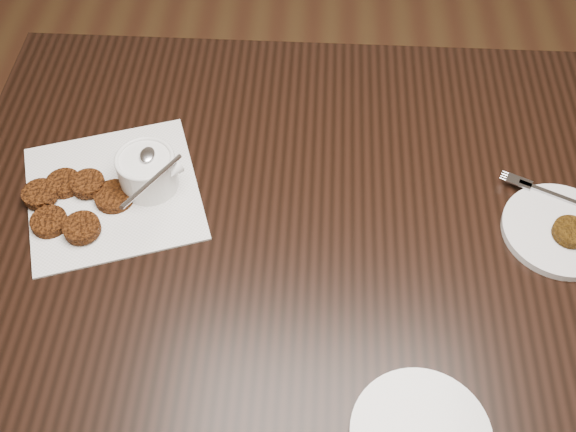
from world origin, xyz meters
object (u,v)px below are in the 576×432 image
(sauce_ramekin, at_px, (144,158))
(plate_with_patty, at_px, (562,228))
(napkin, at_px, (113,192))
(table, at_px, (348,322))

(sauce_ramekin, distance_m, plate_with_patty, 0.71)
(sauce_ramekin, height_order, plate_with_patty, sauce_ramekin)
(napkin, xyz_separation_m, plate_with_patty, (0.77, -0.04, 0.01))
(napkin, bearing_deg, sauce_ramekin, 18.04)
(plate_with_patty, bearing_deg, sauce_ramekin, 174.73)
(sauce_ramekin, bearing_deg, napkin, -161.96)
(napkin, distance_m, plate_with_patty, 0.77)
(sauce_ramekin, relative_size, plate_with_patty, 0.72)
(table, bearing_deg, plate_with_patty, -3.02)
(sauce_ramekin, bearing_deg, plate_with_patty, -5.27)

